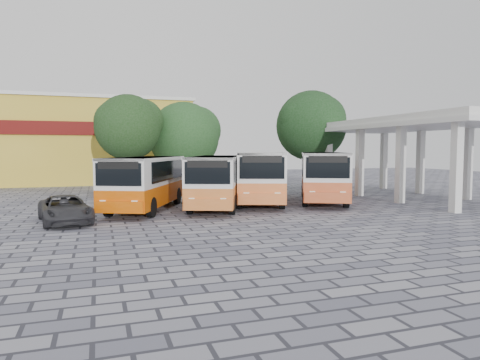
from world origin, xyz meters
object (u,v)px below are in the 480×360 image
object	(u,v)px
bus_far_right	(323,173)
bus_centre_left	(216,178)
bus_far_left	(146,179)
bus_centre_right	(260,174)
parked_car	(65,209)

from	to	relation	value
bus_far_right	bus_centre_left	bearing A→B (deg)	-149.14
bus_far_left	bus_centre_right	size ratio (longest dim) A/B	0.93
bus_far_right	parked_car	world-z (taller)	bus_far_right
bus_far_left	bus_far_right	xyz separation A→B (m)	(11.05, 0.26, 0.13)
bus_centre_right	parked_car	size ratio (longest dim) A/B	2.11
bus_far_left	bus_far_right	size ratio (longest dim) A/B	0.93
bus_centre_left	parked_car	world-z (taller)	bus_centre_left
bus_far_left	bus_centre_right	xyz separation A→B (m)	(7.01, 0.94, 0.14)
bus_far_left	bus_centre_left	distance (m)	3.91
bus_centre_right	parked_car	world-z (taller)	bus_centre_right
bus_centre_left	parked_car	distance (m)	8.36
bus_centre_right	bus_far_left	bearing A→B (deg)	-153.03
bus_far_left	bus_centre_left	xyz separation A→B (m)	(3.89, -0.34, 0.02)
parked_car	bus_far_left	bearing A→B (deg)	27.61
bus_centre_right	bus_far_right	distance (m)	4.10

